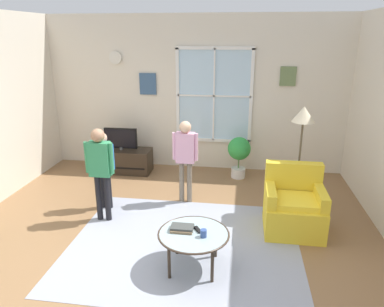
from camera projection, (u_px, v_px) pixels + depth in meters
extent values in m
cube|color=olive|center=(161.00, 252.00, 4.42)|extent=(6.22, 6.60, 0.02)
cube|color=beige|center=(195.00, 94.00, 6.83)|extent=(5.62, 0.12, 2.88)
cube|color=silver|center=(214.00, 96.00, 6.72)|extent=(1.37, 0.02, 1.72)
cube|color=white|center=(215.00, 48.00, 6.43)|extent=(1.43, 0.04, 0.06)
cube|color=white|center=(213.00, 140.00, 6.97)|extent=(1.43, 0.04, 0.06)
cube|color=white|center=(178.00, 95.00, 6.79)|extent=(0.06, 0.04, 1.72)
cube|color=white|center=(251.00, 97.00, 6.61)|extent=(0.06, 0.04, 1.72)
cube|color=white|center=(214.00, 96.00, 6.70)|extent=(0.03, 0.04, 1.72)
cube|color=white|center=(214.00, 96.00, 6.70)|extent=(1.37, 0.04, 0.03)
cube|color=#38567A|center=(148.00, 84.00, 6.82)|extent=(0.32, 0.03, 0.40)
cube|color=#667A4C|center=(288.00, 76.00, 6.41)|extent=(0.28, 0.03, 0.34)
cylinder|color=silver|center=(115.00, 58.00, 6.74)|extent=(0.24, 0.04, 0.24)
cube|color=#999EAD|center=(184.00, 244.00, 4.55)|extent=(2.87, 2.40, 0.01)
cube|color=#2D2319|center=(122.00, 160.00, 6.89)|extent=(1.11, 0.46, 0.45)
cube|color=black|center=(118.00, 168.00, 6.70)|extent=(1.00, 0.02, 0.02)
cylinder|color=#4C4C4C|center=(121.00, 148.00, 6.82)|extent=(0.08, 0.08, 0.05)
cube|color=black|center=(121.00, 138.00, 6.75)|extent=(0.62, 0.05, 0.38)
cube|color=black|center=(120.00, 139.00, 6.73)|extent=(0.58, 0.01, 0.34)
cube|color=yellow|center=(293.00, 216.00, 4.81)|extent=(0.76, 0.72, 0.42)
cube|color=yellow|center=(293.00, 178.00, 4.95)|extent=(0.76, 0.16, 0.45)
cube|color=yellow|center=(270.00, 194.00, 4.76)|extent=(0.12, 0.65, 0.20)
cube|color=yellow|center=(321.00, 197.00, 4.67)|extent=(0.12, 0.65, 0.20)
cube|color=yellow|center=(295.00, 201.00, 4.68)|extent=(0.61, 0.50, 0.08)
cylinder|color=#99B2B7|center=(194.00, 234.00, 3.98)|extent=(0.78, 0.78, 0.02)
torus|color=#3F3328|center=(194.00, 234.00, 3.98)|extent=(0.80, 0.80, 0.02)
cylinder|color=#33281E|center=(177.00, 238.00, 4.30)|extent=(0.04, 0.04, 0.42)
cylinder|color=#33281E|center=(216.00, 241.00, 4.23)|extent=(0.04, 0.04, 0.42)
cylinder|color=#33281E|center=(169.00, 261.00, 3.86)|extent=(0.04, 0.04, 0.42)
cylinder|color=#33281E|center=(212.00, 265.00, 3.80)|extent=(0.04, 0.04, 0.42)
cube|color=brown|center=(182.00, 229.00, 4.04)|extent=(0.25, 0.19, 0.03)
cube|color=#3E413F|center=(182.00, 227.00, 4.03)|extent=(0.26, 0.16, 0.02)
cylinder|color=#334C8C|center=(203.00, 233.00, 3.89)|extent=(0.07, 0.07, 0.09)
cube|color=black|center=(198.00, 230.00, 4.03)|extent=(0.11, 0.14, 0.02)
cylinder|color=black|center=(99.00, 198.00, 5.07)|extent=(0.08, 0.08, 0.68)
cylinder|color=black|center=(107.00, 198.00, 5.05)|extent=(0.08, 0.08, 0.68)
cube|color=#338C59|center=(100.00, 159.00, 4.88)|extent=(0.29, 0.15, 0.48)
sphere|color=#A87A5B|center=(98.00, 135.00, 4.77)|extent=(0.18, 0.18, 0.18)
cylinder|color=#338C59|center=(87.00, 157.00, 4.87)|extent=(0.06, 0.06, 0.43)
cylinder|color=#338C59|center=(111.00, 158.00, 4.83)|extent=(0.06, 0.06, 0.43)
cylinder|color=black|center=(102.00, 189.00, 5.44)|extent=(0.07, 0.07, 0.60)
cylinder|color=black|center=(109.00, 190.00, 5.42)|extent=(0.07, 0.07, 0.60)
cube|color=blue|center=(103.00, 157.00, 5.27)|extent=(0.26, 0.13, 0.42)
sphere|color=#D8AD8C|center=(101.00, 138.00, 5.17)|extent=(0.16, 0.16, 0.16)
cylinder|color=blue|center=(92.00, 156.00, 5.26)|extent=(0.05, 0.05, 0.38)
cylinder|color=blue|center=(112.00, 157.00, 5.22)|extent=(0.05, 0.05, 0.38)
cylinder|color=#726656|center=(182.00, 182.00, 5.63)|extent=(0.08, 0.08, 0.66)
cylinder|color=#726656|center=(189.00, 182.00, 5.62)|extent=(0.08, 0.08, 0.66)
cube|color=#DB9EBC|center=(185.00, 148.00, 5.45)|extent=(0.28, 0.15, 0.47)
sphere|color=#D8AD8C|center=(185.00, 127.00, 5.34)|extent=(0.18, 0.18, 0.18)
cylinder|color=#DB9EBC|center=(174.00, 146.00, 5.44)|extent=(0.06, 0.06, 0.42)
cylinder|color=#DB9EBC|center=(196.00, 147.00, 5.40)|extent=(0.06, 0.06, 0.42)
cylinder|color=silver|center=(238.00, 173.00, 6.65)|extent=(0.26, 0.26, 0.18)
cylinder|color=#4C7238|center=(239.00, 164.00, 6.60)|extent=(0.02, 0.02, 0.17)
sphere|color=green|center=(239.00, 149.00, 6.51)|extent=(0.42, 0.42, 0.42)
cylinder|color=black|center=(294.00, 209.00, 5.43)|extent=(0.26, 0.26, 0.03)
cylinder|color=brown|center=(298.00, 167.00, 5.22)|extent=(0.03, 0.03, 1.37)
cone|color=beige|center=(304.00, 114.00, 4.97)|extent=(0.32, 0.32, 0.22)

